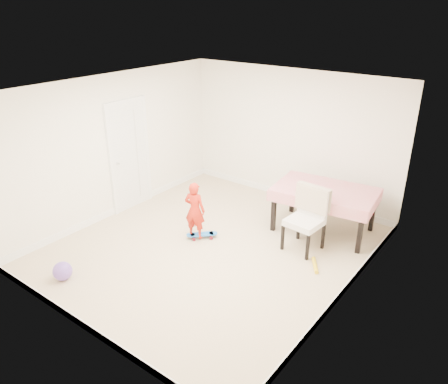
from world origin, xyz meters
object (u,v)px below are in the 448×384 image
Objects in this scene: dining_table at (323,210)px; skateboard at (202,236)px; child at (195,212)px; balloon at (62,271)px; dining_chair at (304,220)px.

dining_table is 2.16m from skateboard.
child is (-0.08, -0.07, 0.46)m from skateboard.
child reaches higher than dining_table.
skateboard is 1.91× the size of balloon.
dining_chair reaches higher than dining_table.
skateboard is 0.47m from child.
skateboard is 2.31m from balloon.
dining_chair is at bearing -168.52° from child.
balloon is at bearing -124.68° from dining_chair.
dining_table is 1.61× the size of dining_chair.
dining_table is at bearing -1.57° from skateboard.
dining_chair is 1.80m from child.
dining_chair is 1.06× the size of child.
skateboard is at bearing -149.98° from dining_chair.
dining_chair is 1.76m from skateboard.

